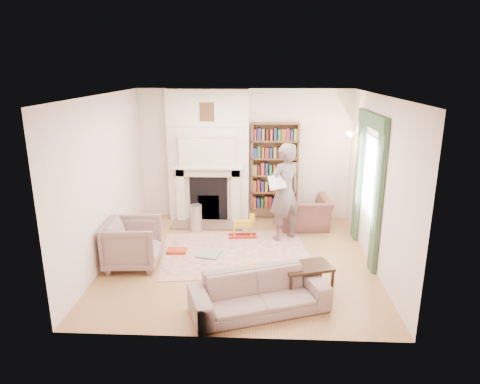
# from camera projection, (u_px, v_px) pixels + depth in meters

# --- Properties ---
(floor) EXTENTS (4.50, 4.50, 0.00)m
(floor) POSITION_uv_depth(u_px,v_px,m) (239.00, 259.00, 7.45)
(floor) COLOR #975E3C
(floor) RESTS_ON ground
(ceiling) EXTENTS (4.50, 4.50, 0.00)m
(ceiling) POSITION_uv_depth(u_px,v_px,m) (239.00, 95.00, 6.67)
(ceiling) COLOR white
(ceiling) RESTS_ON wall_back
(wall_back) EXTENTS (4.50, 0.00, 4.50)m
(wall_back) POSITION_uv_depth(u_px,v_px,m) (244.00, 155.00, 9.22)
(wall_back) COLOR white
(wall_back) RESTS_ON floor
(wall_front) EXTENTS (4.50, 0.00, 4.50)m
(wall_front) POSITION_uv_depth(u_px,v_px,m) (230.00, 232.00, 4.90)
(wall_front) COLOR white
(wall_front) RESTS_ON floor
(wall_left) EXTENTS (0.00, 4.50, 4.50)m
(wall_left) POSITION_uv_depth(u_px,v_px,m) (105.00, 180.00, 7.16)
(wall_left) COLOR white
(wall_left) RESTS_ON floor
(wall_right) EXTENTS (0.00, 4.50, 4.50)m
(wall_right) POSITION_uv_depth(u_px,v_px,m) (377.00, 183.00, 6.96)
(wall_right) COLOR white
(wall_right) RESTS_ON floor
(fireplace) EXTENTS (1.70, 0.58, 2.80)m
(fireplace) POSITION_uv_depth(u_px,v_px,m) (209.00, 157.00, 9.06)
(fireplace) COLOR white
(fireplace) RESTS_ON floor
(bookcase) EXTENTS (1.00, 0.24, 1.85)m
(bookcase) POSITION_uv_depth(u_px,v_px,m) (275.00, 167.00, 9.13)
(bookcase) COLOR brown
(bookcase) RESTS_ON floor
(window) EXTENTS (0.02, 0.90, 1.30)m
(window) POSITION_uv_depth(u_px,v_px,m) (370.00, 175.00, 7.33)
(window) COLOR silver
(window) RESTS_ON wall_right
(curtain_left) EXTENTS (0.07, 0.32, 2.40)m
(curtain_left) POSITION_uv_depth(u_px,v_px,m) (378.00, 201.00, 6.73)
(curtain_left) COLOR #334C31
(curtain_left) RESTS_ON floor
(curtain_right) EXTENTS (0.07, 0.32, 2.40)m
(curtain_right) POSITION_uv_depth(u_px,v_px,m) (358.00, 178.00, 8.07)
(curtain_right) COLOR #334C31
(curtain_right) RESTS_ON floor
(pelmet) EXTENTS (0.09, 1.70, 0.24)m
(pelmet) POSITION_uv_depth(u_px,v_px,m) (372.00, 120.00, 7.07)
(pelmet) COLOR #334C31
(pelmet) RESTS_ON wall_right
(wall_sconce) EXTENTS (0.20, 0.24, 0.24)m
(wall_sconce) POSITION_uv_depth(u_px,v_px,m) (348.00, 138.00, 8.26)
(wall_sconce) COLOR gold
(wall_sconce) RESTS_ON wall_right
(rug) EXTENTS (2.83, 2.31, 0.01)m
(rug) POSITION_uv_depth(u_px,v_px,m) (235.00, 253.00, 7.70)
(rug) COLOR beige
(rug) RESTS_ON floor
(armchair_reading) EXTENTS (1.09, 0.98, 0.66)m
(armchair_reading) POSITION_uv_depth(u_px,v_px,m) (304.00, 213.00, 8.82)
(armchair_reading) COLOR brown
(armchair_reading) RESTS_ON floor
(armchair_left) EXTENTS (0.93, 0.91, 0.80)m
(armchair_left) POSITION_uv_depth(u_px,v_px,m) (133.00, 243.00, 7.11)
(armchair_left) COLOR gray
(armchair_left) RESTS_ON floor
(sofa) EXTENTS (2.00, 1.32, 0.54)m
(sofa) POSITION_uv_depth(u_px,v_px,m) (259.00, 293.00, 5.81)
(sofa) COLOR gray
(sofa) RESTS_ON floor
(man_reading) EXTENTS (0.82, 0.77, 1.89)m
(man_reading) POSITION_uv_depth(u_px,v_px,m) (284.00, 192.00, 8.09)
(man_reading) COLOR #5D4D4A
(man_reading) RESTS_ON floor
(newspaper) EXTENTS (0.37, 0.30, 0.25)m
(newspaper) POSITION_uv_depth(u_px,v_px,m) (277.00, 182.00, 7.84)
(newspaper) COLOR beige
(newspaper) RESTS_ON man_reading
(coffee_table) EXTENTS (0.80, 0.64, 0.45)m
(coffee_table) POSITION_uv_depth(u_px,v_px,m) (306.00, 279.00, 6.28)
(coffee_table) COLOR black
(coffee_table) RESTS_ON floor
(paraffin_heater) EXTENTS (0.28, 0.28, 0.55)m
(paraffin_heater) POSITION_uv_depth(u_px,v_px,m) (196.00, 218.00, 8.68)
(paraffin_heater) COLOR #B7BAC0
(paraffin_heater) RESTS_ON floor
(rocking_horse) EXTENTS (0.56, 0.27, 0.48)m
(rocking_horse) POSITION_uv_depth(u_px,v_px,m) (243.00, 226.00, 8.34)
(rocking_horse) COLOR gold
(rocking_horse) RESTS_ON rug
(board_game) EXTENTS (0.46, 0.46, 0.03)m
(board_game) POSITION_uv_depth(u_px,v_px,m) (209.00, 254.00, 7.60)
(board_game) COLOR #D5C44B
(board_game) RESTS_ON rug
(game_box_lid) EXTENTS (0.34, 0.23, 0.06)m
(game_box_lid) POSITION_uv_depth(u_px,v_px,m) (177.00, 251.00, 7.69)
(game_box_lid) COLOR #B72D14
(game_box_lid) RESTS_ON rug
(comic_annuals) EXTENTS (0.84, 0.43, 0.02)m
(comic_annuals) POSITION_uv_depth(u_px,v_px,m) (257.00, 268.00, 7.09)
(comic_annuals) COLOR red
(comic_annuals) RESTS_ON rug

